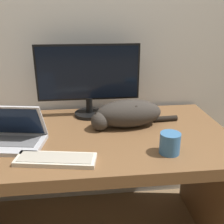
% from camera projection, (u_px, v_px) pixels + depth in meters
% --- Properties ---
extents(wall_back, '(6.40, 0.06, 2.60)m').
position_uv_depth(wall_back, '(81.00, 20.00, 1.62)').
color(wall_back, silver).
rests_on(wall_back, ground_plane).
extents(desk, '(1.56, 0.79, 0.74)m').
position_uv_depth(desk, '(86.00, 159.00, 1.45)').
color(desk, brown).
rests_on(desk, ground_plane).
extents(monitor, '(0.62, 0.19, 0.44)m').
position_uv_depth(monitor, '(88.00, 78.00, 1.57)').
color(monitor, black).
rests_on(monitor, desk).
extents(laptop, '(0.33, 0.25, 0.20)m').
position_uv_depth(laptop, '(13.00, 137.00, 1.28)').
color(laptop, '#B7B7BC').
rests_on(laptop, desk).
extents(external_keyboard, '(0.36, 0.17, 0.02)m').
position_uv_depth(external_keyboard, '(56.00, 159.00, 1.14)').
color(external_keyboard, beige).
rests_on(external_keyboard, desk).
extents(cat, '(0.52, 0.19, 0.15)m').
position_uv_depth(cat, '(127.00, 113.00, 1.47)').
color(cat, '#332D28').
rests_on(cat, desk).
extents(coffee_mug, '(0.09, 0.09, 0.10)m').
position_uv_depth(coffee_mug, '(170.00, 143.00, 1.20)').
color(coffee_mug, teal).
rests_on(coffee_mug, desk).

